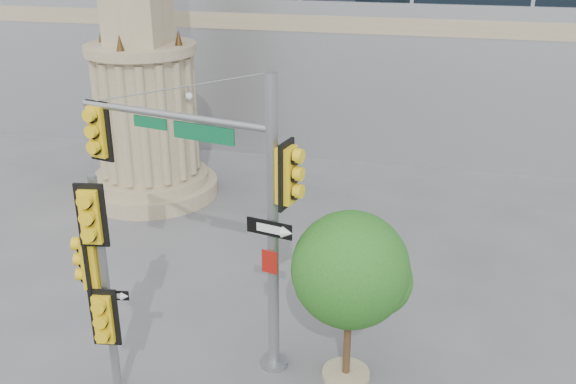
# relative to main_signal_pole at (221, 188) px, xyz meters

# --- Properties ---
(monument) EXTENTS (4.40, 4.40, 16.60)m
(monument) POSITION_rel_main_signal_pole_xyz_m (-5.32, 7.73, 1.70)
(monument) COLOR #9C8C6A
(monument) RESTS_ON ground
(main_signal_pole) EXTENTS (4.72, 1.39, 6.17)m
(main_signal_pole) POSITION_rel_main_signal_pole_xyz_m (0.00, 0.00, 0.00)
(main_signal_pole) COLOR slate
(main_signal_pole) RESTS_ON ground
(secondary_signal_pole) EXTENTS (0.84, 0.61, 4.63)m
(secondary_signal_pole) POSITION_rel_main_signal_pole_xyz_m (-1.65, -1.98, -1.10)
(secondary_signal_pole) COLOR slate
(secondary_signal_pole) RESTS_ON ground
(street_tree) EXTENTS (2.32, 2.27, 3.62)m
(street_tree) POSITION_rel_main_signal_pole_xyz_m (2.65, -0.21, -1.44)
(street_tree) COLOR #9C8C6A
(street_tree) RESTS_ON ground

